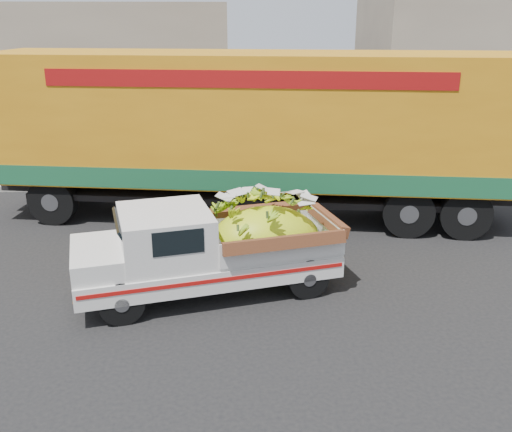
{
  "coord_description": "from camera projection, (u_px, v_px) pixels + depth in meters",
  "views": [
    {
      "loc": [
        0.81,
        -8.89,
        4.56
      ],
      "look_at": [
        1.38,
        0.98,
        1.08
      ],
      "focal_mm": 40.0,
      "sensor_mm": 36.0,
      "label": 1
    }
  ],
  "objects": [
    {
      "name": "semi_trailer",
      "position": [
        253.0,
        128.0,
        13.05
      ],
      "size": [
        12.07,
        4.36,
        3.8
      ],
      "rotation": [
        0.0,
        0.0,
        -0.16
      ],
      "color": "black",
      "rests_on": "ground"
    },
    {
      "name": "sidewalk",
      "position": [
        199.0,
        167.0,
        17.94
      ],
      "size": [
        60.0,
        4.0,
        0.14
      ],
      "primitive_type": "cube",
      "color": "gray",
      "rests_on": "ground"
    },
    {
      "name": "ground",
      "position": [
        180.0,
        295.0,
        9.84
      ],
      "size": [
        100.0,
        100.0,
        0.0
      ],
      "primitive_type": "plane",
      "color": "black",
      "rests_on": "ground"
    },
    {
      "name": "pickup_truck",
      "position": [
        226.0,
        245.0,
        9.79
      ],
      "size": [
        4.66,
        2.59,
        1.55
      ],
      "rotation": [
        0.0,
        0.0,
        0.23
      ],
      "color": "black",
      "rests_on": "ground"
    },
    {
      "name": "curb",
      "position": [
        196.0,
        185.0,
        15.96
      ],
      "size": [
        60.0,
        0.25,
        0.15
      ],
      "primitive_type": "cube",
      "color": "gray",
      "rests_on": "ground"
    }
  ]
}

